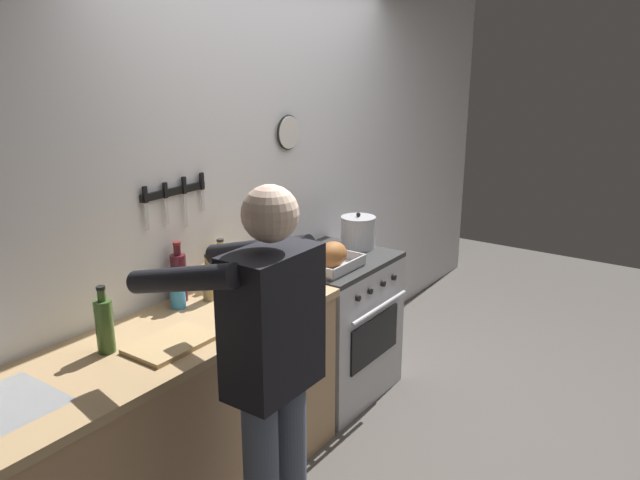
% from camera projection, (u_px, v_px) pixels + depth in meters
% --- Properties ---
extents(ground_plane, '(8.00, 8.00, 0.00)m').
position_uv_depth(ground_plane, '(461.00, 461.00, 3.37)').
color(ground_plane, '#4C4742').
extents(wall_back, '(6.00, 0.13, 2.60)m').
position_uv_depth(wall_back, '(262.00, 193.00, 3.74)').
color(wall_back, silver).
rests_on(wall_back, ground).
extents(counter_block, '(2.03, 0.65, 0.90)m').
position_uv_depth(counter_block, '(154.00, 432.00, 2.83)').
color(counter_block, tan).
rests_on(counter_block, ground).
extents(stove, '(0.76, 0.67, 0.90)m').
position_uv_depth(stove, '(332.00, 326.00, 3.95)').
color(stove, '#BCBCC1').
rests_on(stove, ground).
extents(person_cook, '(0.51, 0.63, 1.66)m').
position_uv_depth(person_cook, '(269.00, 365.00, 2.40)').
color(person_cook, '#4C566B').
rests_on(person_cook, ground).
extents(roasting_pan, '(0.35, 0.26, 0.16)m').
position_uv_depth(roasting_pan, '(332.00, 257.00, 3.62)').
color(roasting_pan, '#B7B7BC').
rests_on(roasting_pan, stove).
extents(stock_pot, '(0.22, 0.22, 0.23)m').
position_uv_depth(stock_pot, '(358.00, 232.00, 4.02)').
color(stock_pot, '#B7B7BC').
rests_on(stock_pot, stove).
extents(cutting_board, '(0.36, 0.24, 0.02)m').
position_uv_depth(cutting_board, '(171.00, 343.00, 2.68)').
color(cutting_board, tan).
rests_on(cutting_board, counter_block).
extents(bottle_wine_red, '(0.08, 0.08, 0.31)m').
position_uv_depth(bottle_wine_red, '(179.00, 276.00, 3.14)').
color(bottle_wine_red, '#47141E').
rests_on(bottle_wine_red, counter_block).
extents(bottle_dish_soap, '(0.07, 0.07, 0.20)m').
position_uv_depth(bottle_dish_soap, '(178.00, 292.00, 3.06)').
color(bottle_dish_soap, '#338CCC').
rests_on(bottle_dish_soap, counter_block).
extents(bottle_olive_oil, '(0.07, 0.07, 0.29)m').
position_uv_depth(bottle_olive_oil, '(104.00, 325.00, 2.59)').
color(bottle_olive_oil, '#385623').
rests_on(bottle_olive_oil, counter_block).
extents(bottle_vinegar, '(0.07, 0.07, 0.24)m').
position_uv_depth(bottle_vinegar, '(209.00, 281.00, 3.16)').
color(bottle_vinegar, '#997F4C').
rests_on(bottle_vinegar, counter_block).
extents(bottle_cooking_oil, '(0.07, 0.07, 0.26)m').
position_uv_depth(bottle_cooking_oil, '(221.00, 266.00, 3.36)').
color(bottle_cooking_oil, gold).
rests_on(bottle_cooking_oil, counter_block).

